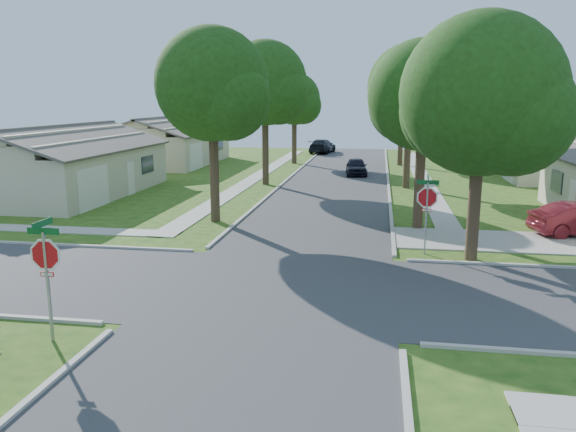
{
  "coord_description": "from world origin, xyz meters",
  "views": [
    {
      "loc": [
        2.9,
        -16.22,
        5.7
      ],
      "look_at": [
        -0.25,
        3.19,
        1.6
      ],
      "focal_mm": 35.0,
      "sensor_mm": 36.0,
      "label": 1
    }
  ],
  "objects_px": {
    "car_curb_west": "(322,146)",
    "stop_sign_sw": "(46,260)",
    "house_nw_near": "(63,170)",
    "car_curb_east": "(356,166)",
    "house_nw_far": "(167,147)",
    "tree_w_mid": "(266,87)",
    "tree_ne_corner": "(483,102)",
    "house_ne_far": "(554,156)",
    "tree_e_mid": "(411,90)",
    "tree_e_near": "(425,101)",
    "stop_sign_ne": "(427,201)",
    "tree_e_far": "(403,96)",
    "tree_w_near": "(213,90)",
    "tree_w_far": "(295,101)"
  },
  "relations": [
    {
      "from": "house_nw_near",
      "to": "car_curb_east",
      "type": "height_order",
      "value": "house_nw_near"
    },
    {
      "from": "house_nw_near",
      "to": "car_curb_east",
      "type": "relative_size",
      "value": 3.56
    },
    {
      "from": "car_curb_east",
      "to": "tree_e_mid",
      "type": "bearing_deg",
      "value": -63.83
    },
    {
      "from": "tree_e_far",
      "to": "house_nw_near",
      "type": "xyz_separation_m",
      "value": [
        -20.75,
        -19.01,
        -4.46
      ]
    },
    {
      "from": "tree_w_near",
      "to": "tree_w_mid",
      "type": "distance_m",
      "value": 12.01
    },
    {
      "from": "car_curb_west",
      "to": "stop_sign_sw",
      "type": "bearing_deg",
      "value": 96.1
    },
    {
      "from": "tree_e_far",
      "to": "tree_w_near",
      "type": "bearing_deg",
      "value": -110.6
    },
    {
      "from": "tree_e_mid",
      "to": "tree_e_near",
      "type": "bearing_deg",
      "value": -90.03
    },
    {
      "from": "tree_e_near",
      "to": "house_nw_far",
      "type": "distance_m",
      "value": 31.24
    },
    {
      "from": "tree_ne_corner",
      "to": "house_nw_far",
      "type": "bearing_deg",
      "value": 128.81
    },
    {
      "from": "tree_w_far",
      "to": "car_curb_east",
      "type": "xyz_separation_m",
      "value": [
        5.85,
        -7.12,
        -4.85
      ]
    },
    {
      "from": "tree_e_far",
      "to": "house_nw_near",
      "type": "relative_size",
      "value": 0.64
    },
    {
      "from": "house_ne_far",
      "to": "car_curb_west",
      "type": "bearing_deg",
      "value": 141.39
    },
    {
      "from": "tree_w_near",
      "to": "tree_e_far",
      "type": "bearing_deg",
      "value": 69.4
    },
    {
      "from": "tree_ne_corner",
      "to": "car_curb_west",
      "type": "relative_size",
      "value": 1.69
    },
    {
      "from": "stop_sign_ne",
      "to": "tree_w_near",
      "type": "xyz_separation_m",
      "value": [
        -9.34,
        4.31,
        4.08
      ]
    },
    {
      "from": "stop_sign_ne",
      "to": "tree_w_far",
      "type": "bearing_deg",
      "value": 107.7
    },
    {
      "from": "tree_ne_corner",
      "to": "house_nw_near",
      "type": "bearing_deg",
      "value": 154.23
    },
    {
      "from": "tree_e_mid",
      "to": "tree_ne_corner",
      "type": "distance_m",
      "value": 16.89
    },
    {
      "from": "tree_w_mid",
      "to": "house_nw_far",
      "type": "distance_m",
      "value": 16.56
    },
    {
      "from": "tree_e_near",
      "to": "house_nw_near",
      "type": "bearing_deg",
      "value": 163.89
    },
    {
      "from": "tree_ne_corner",
      "to": "car_curb_west",
      "type": "height_order",
      "value": "tree_ne_corner"
    },
    {
      "from": "stop_sign_ne",
      "to": "house_ne_far",
      "type": "xyz_separation_m",
      "value": [
        11.29,
        24.3,
        -0.51
      ]
    },
    {
      "from": "stop_sign_ne",
      "to": "tree_w_far",
      "type": "xyz_separation_m",
      "value": [
        -9.35,
        29.31,
        3.48
      ]
    },
    {
      "from": "tree_ne_corner",
      "to": "house_nw_far",
      "type": "height_order",
      "value": "tree_ne_corner"
    },
    {
      "from": "tree_w_near",
      "to": "car_curb_east",
      "type": "xyz_separation_m",
      "value": [
        5.84,
        17.88,
        -5.46
      ]
    },
    {
      "from": "tree_ne_corner",
      "to": "house_nw_far",
      "type": "xyz_separation_m",
      "value": [
        -22.35,
        27.79,
        -4.08
      ]
    },
    {
      "from": "stop_sign_sw",
      "to": "house_nw_far",
      "type": "bearing_deg",
      "value": 107.1
    },
    {
      "from": "tree_w_near",
      "to": "house_nw_near",
      "type": "bearing_deg",
      "value": 152.17
    },
    {
      "from": "stop_sign_ne",
      "to": "house_nw_near",
      "type": "height_order",
      "value": "house_nw_near"
    },
    {
      "from": "house_nw_near",
      "to": "house_nw_far",
      "type": "distance_m",
      "value": 17.0
    },
    {
      "from": "tree_w_mid",
      "to": "tree_w_far",
      "type": "distance_m",
      "value": 13.04
    },
    {
      "from": "tree_ne_corner",
      "to": "house_ne_far",
      "type": "bearing_deg",
      "value": 68.77
    },
    {
      "from": "house_ne_far",
      "to": "house_nw_near",
      "type": "xyz_separation_m",
      "value": [
        -31.98,
        -14.0,
        0.0
      ]
    },
    {
      "from": "stop_sign_sw",
      "to": "tree_w_mid",
      "type": "height_order",
      "value": "tree_w_mid"
    },
    {
      "from": "tree_e_mid",
      "to": "tree_w_mid",
      "type": "xyz_separation_m",
      "value": [
        -9.4,
        0.0,
        0.24
      ]
    },
    {
      "from": "tree_e_mid",
      "to": "house_nw_near",
      "type": "height_order",
      "value": "tree_e_mid"
    },
    {
      "from": "stop_sign_ne",
      "to": "car_curb_east",
      "type": "distance_m",
      "value": 22.5
    },
    {
      "from": "car_curb_west",
      "to": "car_curb_east",
      "type": "bearing_deg",
      "value": 112.01
    },
    {
      "from": "tree_e_near",
      "to": "house_nw_far",
      "type": "xyz_separation_m",
      "value": [
        -20.74,
        22.99,
        -4.13
      ]
    },
    {
      "from": "tree_w_near",
      "to": "car_curb_west",
      "type": "relative_size",
      "value": 1.75
    },
    {
      "from": "house_nw_near",
      "to": "car_curb_west",
      "type": "relative_size",
      "value": 2.65
    },
    {
      "from": "tree_e_near",
      "to": "car_curb_east",
      "type": "relative_size",
      "value": 2.17
    },
    {
      "from": "tree_e_near",
      "to": "car_curb_east",
      "type": "distance_m",
      "value": 18.9
    },
    {
      "from": "car_curb_west",
      "to": "house_ne_far",
      "type": "bearing_deg",
      "value": 149.24
    },
    {
      "from": "stop_sign_sw",
      "to": "house_ne_far",
      "type": "xyz_separation_m",
      "value": [
        20.69,
        33.7,
        -0.51
      ]
    },
    {
      "from": "tree_e_mid",
      "to": "car_curb_east",
      "type": "xyz_separation_m",
      "value": [
        -3.56,
        5.88,
        -5.6
      ]
    },
    {
      "from": "stop_sign_ne",
      "to": "house_nw_far",
      "type": "xyz_separation_m",
      "value": [
        -20.69,
        27.3,
        -0.51
      ]
    },
    {
      "from": "house_nw_far",
      "to": "car_curb_west",
      "type": "bearing_deg",
      "value": 43.94
    },
    {
      "from": "house_nw_far",
      "to": "house_nw_near",
      "type": "bearing_deg",
      "value": -90.0
    }
  ]
}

